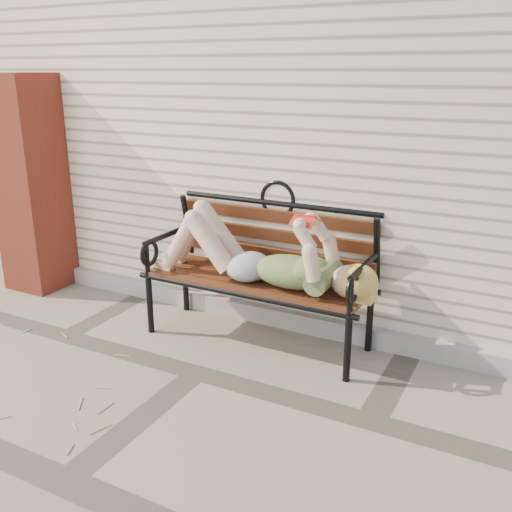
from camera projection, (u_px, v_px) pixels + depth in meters
The scene contains 6 objects.
ground at pixel (197, 373), 4.00m from camera, with size 80.00×80.00×0.00m, color gray.
house_wall at pixel (348, 121), 6.06m from camera, with size 8.00×4.00×3.00m, color beige.
foundation_strip at pixel (260, 313), 4.79m from camera, with size 8.00×0.10×0.15m, color #A29B93.
brick_pillar at pixel (31, 185), 5.33m from camera, with size 0.50×0.50×2.00m, color #AA3A26.
garden_bench at pixel (263, 254), 4.36m from camera, with size 1.88×0.75×1.21m.
reading_woman at pixel (256, 255), 4.22m from camera, with size 1.77×0.40×0.56m.
Camera 1 is at (2.01, -2.95, 2.03)m, focal length 40.00 mm.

